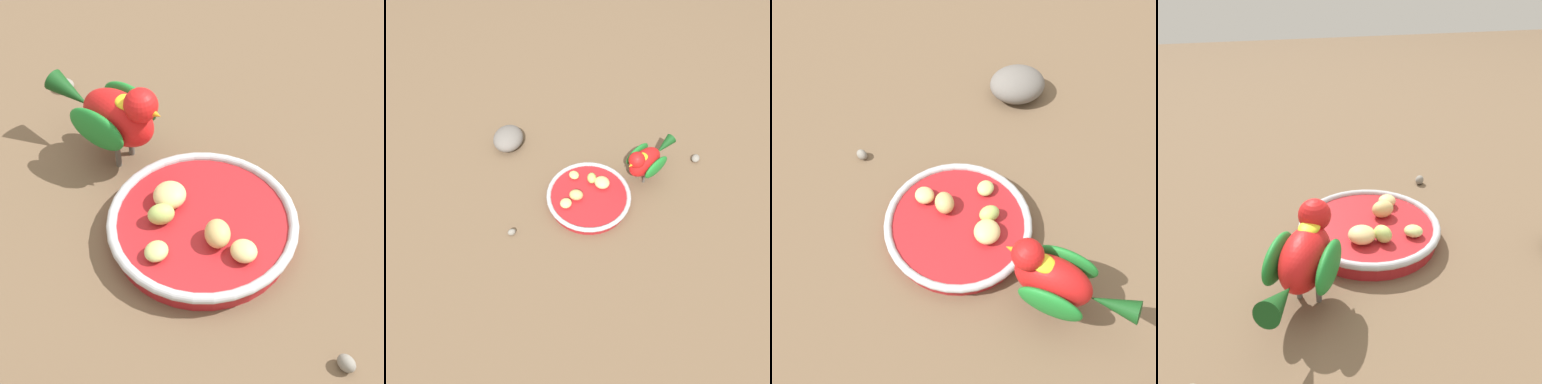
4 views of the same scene
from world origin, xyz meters
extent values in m
plane|color=brown|center=(0.00, 0.00, 0.00)|extent=(4.00, 4.00, 0.00)
cylinder|color=#AD1E23|center=(-0.02, 0.02, 0.01)|extent=(0.20, 0.20, 0.02)
torus|color=#B7BABF|center=(-0.02, 0.02, 0.02)|extent=(0.21, 0.21, 0.01)
ellipsoid|color=tan|center=(0.01, 0.04, 0.04)|extent=(0.04, 0.03, 0.03)
ellipsoid|color=#C6D17A|center=(0.04, -0.03, 0.03)|extent=(0.03, 0.03, 0.02)
ellipsoid|color=#E5C67F|center=(-0.04, -0.02, 0.04)|extent=(0.05, 0.05, 0.02)
ellipsoid|color=#E5C67F|center=(0.03, 0.06, 0.03)|extent=(0.04, 0.04, 0.02)
ellipsoid|color=#B2CC66|center=(-0.01, -0.03, 0.04)|extent=(0.03, 0.04, 0.02)
cylinder|color=#59544C|center=(-0.14, -0.08, 0.02)|extent=(0.01, 0.01, 0.03)
cylinder|color=#59544C|center=(-0.11, -0.10, 0.02)|extent=(0.01, 0.01, 0.03)
ellipsoid|color=red|center=(-0.13, -0.09, 0.07)|extent=(0.10, 0.11, 0.07)
ellipsoid|color=#1E7F2D|center=(-0.16, -0.08, 0.07)|extent=(0.06, 0.08, 0.05)
ellipsoid|color=#1E7F2D|center=(-0.10, -0.11, 0.07)|extent=(0.06, 0.08, 0.05)
cone|color=#144719|center=(-0.16, -0.16, 0.07)|extent=(0.06, 0.07, 0.04)
sphere|color=red|center=(-0.11, -0.06, 0.10)|extent=(0.05, 0.05, 0.04)
cone|color=orange|center=(-0.10, -0.04, 0.10)|extent=(0.02, 0.02, 0.01)
ellipsoid|color=yellow|center=(-0.12, -0.08, 0.10)|extent=(0.04, 0.04, 0.01)
ellipsoid|color=gray|center=(0.13, 0.17, 0.01)|extent=(0.02, 0.02, 0.02)
ellipsoid|color=gray|center=(-0.26, -0.20, 0.01)|extent=(0.03, 0.03, 0.02)
camera|label=1|loc=(0.38, 0.05, 0.50)|focal=53.22mm
camera|label=2|loc=(-0.14, 0.49, 0.71)|focal=31.54mm
camera|label=3|loc=(-0.37, 0.03, 0.62)|focal=45.55mm
camera|label=4|loc=(-0.18, -0.48, 0.36)|focal=39.26mm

